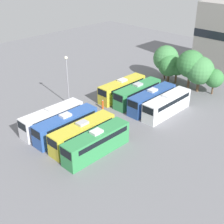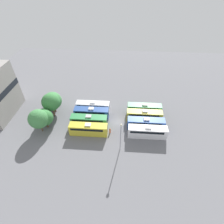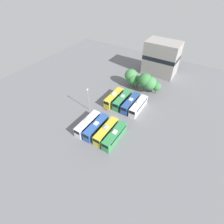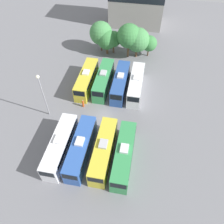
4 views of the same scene
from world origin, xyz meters
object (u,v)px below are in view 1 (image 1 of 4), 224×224
bus_6 (152,99)px  tree_4 (200,71)px  worker_person (103,105)px  tree_1 (169,65)px  bus_7 (167,104)px  bus_1 (66,125)px  light_pole (67,73)px  tree_0 (166,58)px  tree_3 (191,64)px  bus_2 (83,133)px  tree_5 (214,78)px  bus_0 (52,118)px  bus_5 (138,93)px  tree_2 (177,67)px  bus_4 (122,88)px  bus_3 (97,142)px

bus_6 → tree_4: (1.92, 12.25, 2.56)m
worker_person → tree_1: 18.77m
bus_7 → bus_1: bearing=-112.2°
worker_person → light_pole: size_ratio=0.19×
bus_6 → worker_person: size_ratio=6.24×
tree_0 → tree_3: (6.78, -1.32, 0.66)m
tree_0 → bus_6: bearing=-62.8°
bus_1 → bus_2: (3.53, 0.22, 0.00)m
tree_3 → tree_5: (4.71, 1.15, -2.01)m
tree_4 → bus_7: bearing=-84.2°
worker_person → tree_4: (8.05, 18.47, 3.59)m
bus_2 → bus_0: bearing=-176.5°
bus_2 → tree_3: tree_3 is taller
bus_7 → tree_4: tree_4 is taller
bus_5 → tree_1: size_ratio=1.76×
bus_1 → tree_2: size_ratio=1.95×
tree_4 → bus_4: bearing=-125.3°
tree_3 → bus_7: bearing=-75.0°
bus_0 → tree_3: tree_3 is taller
bus_0 → tree_3: size_ratio=1.32×
bus_4 → tree_1: size_ratio=1.76×
bus_2 → tree_2: tree_2 is taller
tree_1 → bus_2: bearing=-79.6°
bus_5 → light_pole: bearing=-131.3°
worker_person → tree_0: tree_0 is taller
bus_5 → bus_1: bearing=-90.2°
bus_2 → bus_5: 16.67m
bus_3 → bus_4: (-10.08, 16.09, 0.00)m
light_pole → bus_1: bearing=-40.5°
bus_5 → tree_2: tree_2 is taller
light_pole → tree_4: light_pole is taller
worker_person → tree_1: bearing=87.1°
bus_4 → tree_2: bearing=76.6°
bus_3 → light_pole: 17.08m
bus_7 → tree_4: size_ratio=1.48×
light_pole → tree_3: 24.29m
bus_4 → bus_7: 10.08m
bus_3 → tree_1: tree_1 is taller
light_pole → tree_0: light_pole is taller
bus_2 → bus_5: size_ratio=1.00×
bus_6 → tree_0: size_ratio=1.44×
tree_1 → worker_person: bearing=-92.9°
tree_1 → tree_3: (5.16, -0.33, 1.60)m
bus_2 → bus_3: 3.17m
bus_2 → tree_2: 29.44m
tree_0 → tree_2: 3.25m
bus_1 → bus_7: same height
tree_1 → tree_2: size_ratio=1.11×
tree_3 → bus_0: bearing=-103.2°
bus_4 → tree_1: bearing=82.2°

